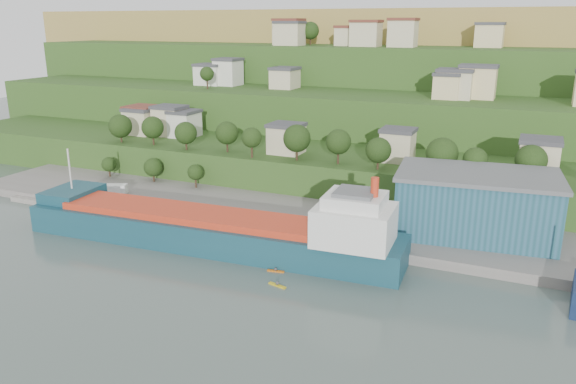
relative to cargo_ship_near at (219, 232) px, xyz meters
The scene contains 10 objects.
ground 14.51m from the cargo_ship_near, 34.54° to the right, with size 500.00×500.00×0.00m, color #44534D.
quay 37.57m from the cargo_ship_near, 32.26° to the left, with size 220.00×26.00×4.00m, color slate.
pebble_beach 45.66m from the cargo_ship_near, 162.13° to the left, with size 40.00×18.00×2.40m, color slate.
hillside 161.14m from the cargo_ship_near, 85.86° to the left, with size 360.00×210.71×96.00m.
cargo_ship_near is the anchor object (origin of this frame).
warehouse 51.43m from the cargo_ship_near, 26.69° to the left, with size 32.76×22.03×12.80m.
caravan 42.68m from the cargo_ship_near, 158.52° to the left, with size 6.59×2.75×3.07m, color white.
dinghy 34.64m from the cargo_ship_near, 165.41° to the left, with size 4.58×1.72×0.92m, color silver.
kayak_orange 16.34m from the cargo_ship_near, 20.74° to the right, with size 3.18×1.02×0.78m.
kayak_yellow 20.95m from the cargo_ship_near, 31.34° to the right, with size 3.49×1.42×0.86m.
Camera 1 is at (42.77, -81.24, 42.93)m, focal length 35.00 mm.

